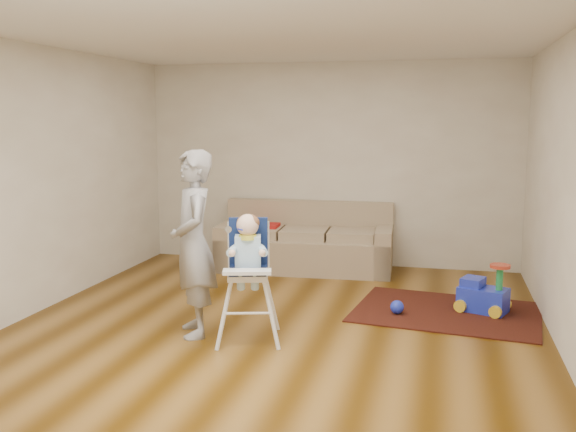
% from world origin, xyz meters
% --- Properties ---
extents(ground, '(5.50, 5.50, 0.00)m').
position_xyz_m(ground, '(0.00, 0.00, 0.00)').
color(ground, '#472A04').
rests_on(ground, ground).
extents(room_envelope, '(5.04, 5.52, 2.72)m').
position_xyz_m(room_envelope, '(0.00, 0.53, 1.88)').
color(room_envelope, beige).
rests_on(room_envelope, ground).
extents(sofa, '(2.28, 1.03, 0.86)m').
position_xyz_m(sofa, '(-0.23, 2.30, 0.43)').
color(sofa, tan).
rests_on(sofa, ground).
extents(side_table, '(0.45, 0.45, 0.45)m').
position_xyz_m(side_table, '(-0.80, 2.48, 0.23)').
color(side_table, black).
rests_on(side_table, ground).
extents(area_rug, '(1.98, 1.58, 0.01)m').
position_xyz_m(area_rug, '(1.57, 0.79, 0.01)').
color(area_rug, black).
rests_on(area_rug, ground).
extents(ride_on_toy, '(0.56, 0.48, 0.51)m').
position_xyz_m(ride_on_toy, '(1.93, 0.88, 0.27)').
color(ride_on_toy, '#2134D9').
rests_on(ride_on_toy, area_rug).
extents(toy_ball, '(0.14, 0.14, 0.14)m').
position_xyz_m(toy_ball, '(1.09, 0.58, 0.08)').
color(toy_ball, '#2134D9').
rests_on(toy_ball, area_rug).
extents(high_chair, '(0.65, 0.65, 1.15)m').
position_xyz_m(high_chair, '(-0.15, -0.46, 0.55)').
color(high_chair, white).
rests_on(high_chair, ground).
extents(adult, '(0.65, 0.74, 1.69)m').
position_xyz_m(adult, '(-0.68, -0.43, 0.85)').
color(adult, gray).
rests_on(adult, ground).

